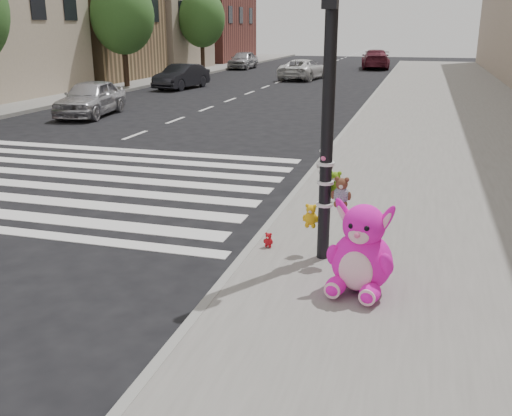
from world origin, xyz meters
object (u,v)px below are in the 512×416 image
at_px(car_silver_far, 91,98).
at_px(signal_pole, 329,134).
at_px(red_teddy, 268,240).
at_px(car_dark_far, 182,76).
at_px(pink_bunny, 361,255).
at_px(car_white_near, 303,69).

bearing_deg(car_silver_far, signal_pole, -54.82).
distance_m(red_teddy, car_dark_far, 23.37).
bearing_deg(car_dark_far, car_silver_far, -78.37).
distance_m(pink_bunny, red_teddy, 1.78).
bearing_deg(red_teddy, car_silver_far, 138.24).
relative_size(pink_bunny, car_silver_far, 0.29).
distance_m(signal_pole, pink_bunny, 1.63).
bearing_deg(pink_bunny, car_white_near, 113.17).
relative_size(pink_bunny, car_white_near, 0.26).
bearing_deg(signal_pole, car_white_near, 102.15).
xyz_separation_m(signal_pole, pink_bunny, (0.57, -0.91, -1.23)).
height_order(signal_pole, red_teddy, signal_pole).
bearing_deg(car_white_near, car_dark_far, 61.92).
distance_m(pink_bunny, car_silver_far, 16.50).
relative_size(signal_pole, red_teddy, 18.42).
xyz_separation_m(signal_pole, car_dark_far, (-11.12, 21.12, -1.19)).
height_order(red_teddy, car_white_near, car_white_near).
xyz_separation_m(signal_pole, red_teddy, (-0.82, 0.14, -1.58)).
distance_m(red_teddy, car_silver_far, 14.79).
bearing_deg(pink_bunny, car_silver_far, 142.44).
distance_m(car_dark_far, car_white_near, 8.75).
height_order(signal_pole, car_white_near, signal_pole).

